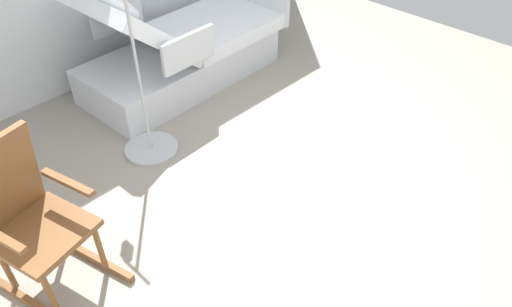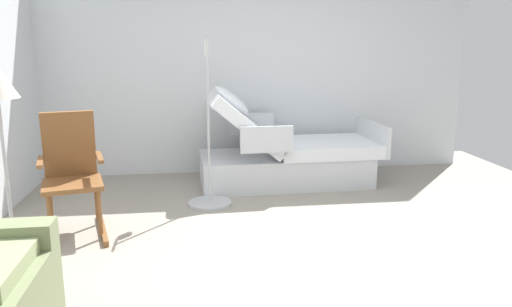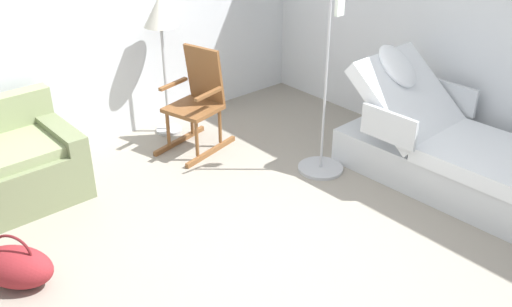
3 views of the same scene
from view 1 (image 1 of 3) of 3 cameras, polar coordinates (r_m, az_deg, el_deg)
The scene contains 4 objects.
ground_plane at distance 3.79m, azimuth 6.97°, elevation -3.02°, with size 6.54×6.54×0.00m, color gray.
hospital_bed at distance 4.86m, azimuth -8.81°, elevation 11.82°, with size 1.06×2.09×1.19m.
rocking_chair at distance 3.05m, azimuth -24.90°, elevation -7.32°, with size 0.85×0.64×1.05m.
iv_pole at distance 3.98m, azimuth -12.72°, elevation 3.24°, with size 0.44×0.44×1.69m.
Camera 1 is at (-1.58, 2.32, 2.55)m, focal length 33.99 mm.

